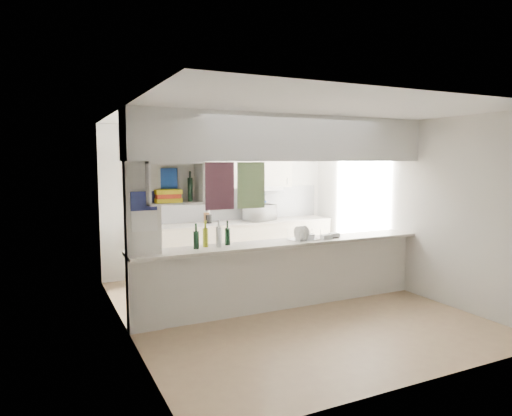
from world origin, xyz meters
TOP-DOWN VIEW (x-y plane):
  - floor at (0.00, 0.00)m, footprint 4.80×4.80m
  - ceiling at (0.00, 0.00)m, footprint 4.80×4.80m
  - wall_back at (0.00, 2.40)m, footprint 4.20×0.00m
  - wall_left at (-2.10, 0.00)m, footprint 0.00×4.80m
  - wall_right at (2.10, 0.00)m, footprint 0.00×4.80m
  - servery_partition at (-0.17, 0.00)m, footprint 4.20×0.50m
  - cubby_shelf at (-1.57, -0.06)m, footprint 0.65×0.35m
  - kitchen_run at (0.16, 2.14)m, footprint 3.60×0.63m
  - microwave at (0.65, 2.09)m, footprint 0.62×0.51m
  - bowl at (0.64, 2.11)m, footprint 0.27×0.27m
  - dish_rack at (0.28, -0.02)m, footprint 0.42×0.34m
  - cup at (0.24, -0.04)m, footprint 0.13×0.13m
  - wine_bottles at (-1.02, 0.05)m, footprint 0.52×0.15m
  - plastic_tubs at (0.57, -0.03)m, footprint 0.55×0.22m
  - utensil_jar at (-0.32, 2.15)m, footprint 0.11×0.11m
  - knife_block at (-0.35, 2.18)m, footprint 0.11×0.09m

SIDE VIEW (x-z plane):
  - floor at x=0.00m, z-range 0.00..0.00m
  - kitchen_run at x=0.16m, z-range -0.29..1.95m
  - plastic_tubs at x=0.57m, z-range 0.92..0.99m
  - cup at x=0.24m, z-range 0.94..1.02m
  - utensil_jar at x=-0.32m, z-range 0.92..1.07m
  - dish_rack at x=0.28m, z-range 0.90..1.11m
  - knife_block at x=-0.35m, z-range 0.92..1.11m
  - wine_bottles at x=-1.02m, z-range 0.87..1.22m
  - microwave at x=0.65m, z-range 0.92..1.21m
  - bowl at x=0.64m, z-range 1.21..1.28m
  - wall_back at x=0.00m, z-range -0.80..3.40m
  - wall_left at x=-2.10m, z-range -1.10..3.70m
  - wall_right at x=2.10m, z-range -1.10..3.70m
  - servery_partition at x=-0.17m, z-range 0.36..2.96m
  - cubby_shelf at x=-1.57m, z-range 1.46..1.96m
  - ceiling at x=0.00m, z-range 2.60..2.60m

